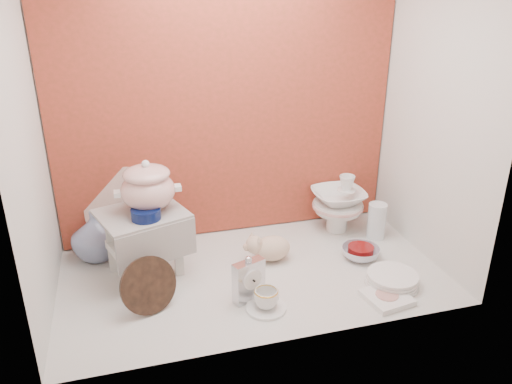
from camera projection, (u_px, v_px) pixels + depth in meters
ground at (253, 274)px, 2.42m from camera, size 1.80×1.80×0.00m
niche_shell at (242, 72)px, 2.22m from camera, size 1.86×1.03×1.53m
step_stool at (144, 243)px, 2.38m from camera, size 0.46×0.43×0.32m
soup_tureen at (148, 186)px, 2.29m from camera, size 0.34×0.34×0.25m
cobalt_bowl at (146, 214)px, 2.25m from camera, size 0.16×0.16×0.05m
floral_platter at (128, 210)px, 2.57m from camera, size 0.47×0.26×0.44m
blue_white_vase at (96, 235)px, 2.52m from camera, size 0.29×0.29×0.26m
lacquer_tray at (149, 285)px, 2.12m from camera, size 0.27×0.18×0.24m
mantel_clock at (249, 279)px, 2.19m from camera, size 0.15×0.10×0.21m
plush_pig at (272, 248)px, 2.52m from camera, size 0.28×0.25×0.14m
teacup_saucer at (266, 308)px, 2.17m from camera, size 0.20×0.20×0.01m
gold_rim_teacup at (266, 298)px, 2.15m from camera, size 0.11×0.11×0.09m
lattice_dish at (387, 297)px, 2.22m from camera, size 0.21×0.21×0.03m
dinner_plate_stack at (392, 279)px, 2.33m from camera, size 0.24×0.24×0.06m
crystal_bowl at (360, 253)px, 2.55m from camera, size 0.23×0.23×0.06m
clear_glass_vase at (377, 221)px, 2.73m from camera, size 0.11×0.11×0.20m
porcelain_tower at (338, 203)px, 2.79m from camera, size 0.29×0.29×0.33m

